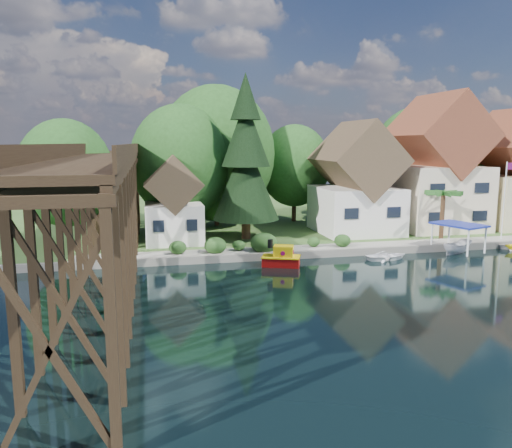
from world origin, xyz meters
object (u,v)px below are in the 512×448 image
at_px(house_left, 356,186).
at_px(tugboat, 282,258).
at_px(house_center, 436,171).
at_px(conifer, 246,161).
at_px(palm_tree, 443,194).
at_px(boat_white_a, 387,255).
at_px(flagpole, 506,192).
at_px(shed, 174,206).
at_px(trestle_bridge, 106,202).
at_px(boat_canopy, 458,241).

bearing_deg(house_left, tugboat, -135.61).
bearing_deg(house_center, conifer, -175.31).
distance_m(house_center, palm_tree, 6.27).
distance_m(house_center, boat_white_a, 15.84).
bearing_deg(tugboat, flagpole, 8.78).
bearing_deg(shed, palm_tree, -8.07).
distance_m(trestle_bridge, boat_canopy, 28.76).
relative_size(palm_tree, flagpole, 0.66).
distance_m(trestle_bridge, palm_tree, 30.09).
bearing_deg(house_left, house_center, 3.18).
relative_size(palm_tree, boat_canopy, 1.00).
height_order(house_center, shed, house_center).
bearing_deg(house_center, tugboat, -151.24).
xyz_separation_m(trestle_bridge, boat_white_a, (21.60, 1.03, -4.99)).
bearing_deg(boat_white_a, conifer, 43.88).
xyz_separation_m(shed, palm_tree, (24.51, -3.48, 0.81)).
relative_size(house_center, boat_white_a, 3.99).
bearing_deg(tugboat, house_center, 28.76).
relative_size(shed, tugboat, 2.40).
xyz_separation_m(shed, flagpole, (29.71, -5.20, 1.07)).
xyz_separation_m(trestle_bridge, shed, (5.00, 9.33, -1.52)).
bearing_deg(palm_tree, house_left, 142.59).
xyz_separation_m(trestle_bridge, palm_tree, (29.51, 5.85, -0.71)).
height_order(palm_tree, boat_canopy, palm_tree).
xyz_separation_m(trestle_bridge, house_center, (32.00, 11.33, 1.07)).
bearing_deg(boat_canopy, tugboat, -176.74).
distance_m(trestle_bridge, tugboat, 13.55).
distance_m(flagpole, boat_white_a, 14.21).
height_order(house_center, palm_tree, house_center).
bearing_deg(palm_tree, boat_white_a, -148.62).
height_order(house_left, tugboat, house_left).
height_order(house_left, boat_white_a, house_left).
bearing_deg(trestle_bridge, tugboat, 3.26).
height_order(flagpole, boat_canopy, flagpole).
bearing_deg(house_left, shed, -175.23).
distance_m(house_center, shed, 27.20).
bearing_deg(house_left, palm_tree, -37.41).
distance_m(flagpole, boat_canopy, 7.77).
relative_size(boat_white_a, boat_canopy, 0.73).
relative_size(trestle_bridge, tugboat, 13.50).
distance_m(house_left, boat_canopy, 11.41).
height_order(boat_white_a, boat_canopy, boat_canopy).
distance_m(shed, palm_tree, 24.77).
distance_m(shed, flagpole, 30.18).
bearing_deg(house_center, shed, -175.76).
bearing_deg(boat_white_a, trestle_bridge, 87.52).
xyz_separation_m(conifer, boat_white_a, (9.96, -8.63, -7.39)).
height_order(house_center, flagpole, house_center).
relative_size(tugboat, boat_white_a, 0.94).
xyz_separation_m(house_left, house_center, (9.00, 0.50, 1.28)).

